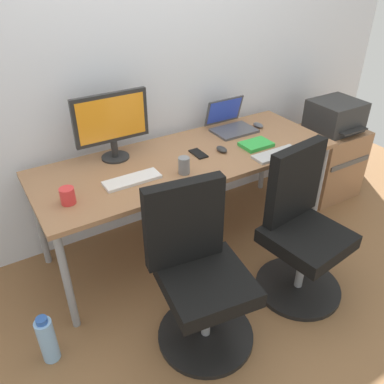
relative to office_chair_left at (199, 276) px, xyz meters
The scene contains 18 objects.
ground_plane 0.91m from the office_chair_left, 63.20° to the left, with size 5.28×5.28×0.00m, color brown.
back_wall 1.51m from the office_chair_left, 72.73° to the left, with size 4.40×0.04×2.60m, color silver.
desk 0.84m from the office_chair_left, 63.20° to the left, with size 2.01×0.74×0.71m.
office_chair_left is the anchor object (origin of this frame).
office_chair_right 0.73m from the office_chair_left, ahead, with size 0.54×0.54×0.94m.
side_cabinet 1.89m from the office_chair_left, 22.22° to the left, with size 0.49×0.47×0.59m.
printer 1.91m from the office_chair_left, 22.20° to the left, with size 0.38×0.40×0.24m.
water_bottle_on_floor 0.86m from the office_chair_left, 161.71° to the left, with size 0.09×0.09×0.31m.
desktop_monitor 1.09m from the office_chair_left, 93.06° to the left, with size 0.48×0.18×0.43m.
open_laptop 1.32m from the office_chair_left, 47.61° to the left, with size 0.31×0.28×0.22m.
keyboard_by_monitor 0.69m from the office_chair_left, 97.28° to the left, with size 0.34×0.12×0.02m, color silver.
keyboard_by_laptop 1.02m from the office_chair_left, 26.27° to the left, with size 0.34×0.12×0.02m, color #B7B7B7.
mouse_by_monitor 1.41m from the office_chair_left, 38.87° to the left, with size 0.06×0.10×0.03m, color #515156.
mouse_by_laptop 0.94m from the office_chair_left, 48.25° to the left, with size 0.06×0.10×0.03m, color #2D2D2D.
coffee_mug 0.82m from the office_chair_left, 128.59° to the left, with size 0.08×0.08×0.09m, color red.
pen_cup 0.68m from the office_chair_left, 67.02° to the left, with size 0.07×0.07×0.10m, color slate.
phone_near_monitor 0.89m from the office_chair_left, 58.37° to the left, with size 0.07×0.14×0.01m, color black.
notebook 1.08m from the office_chair_left, 35.87° to the left, with size 0.21×0.15×0.03m, color green.
Camera 1 is at (-1.18, -2.00, 1.91)m, focal length 37.15 mm.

